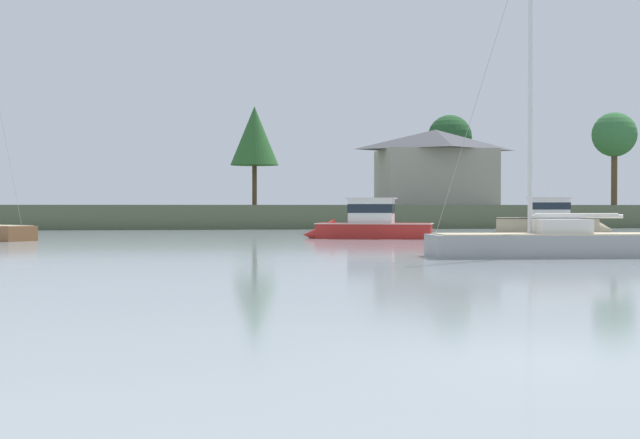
% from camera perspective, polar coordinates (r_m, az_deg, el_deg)
% --- Properties ---
extents(ground_plane, '(449.46, 449.46, 0.00)m').
position_cam_1_polar(ground_plane, '(11.57, 13.64, -8.46)').
color(ground_plane, '#939EA3').
extents(far_shore_bank, '(202.26, 51.97, 2.04)m').
position_cam_1_polar(far_shore_bank, '(101.56, -6.12, 0.30)').
color(far_shore_bank, '#4C563D').
rests_on(far_shore_bank, ground).
extents(cruiser_red, '(7.93, 4.38, 4.57)m').
position_cam_1_polar(cruiser_red, '(54.02, 2.71, -0.57)').
color(cruiser_red, '#B2231E').
rests_on(cruiser_red, ground).
extents(sailboat_grey, '(8.98, 3.22, 12.88)m').
position_cam_1_polar(sailboat_grey, '(34.95, 14.05, -1.86)').
color(sailboat_grey, gray).
rests_on(sailboat_grey, ground).
extents(cruiser_sand, '(8.53, 5.34, 4.70)m').
position_cam_1_polar(cruiser_sand, '(67.83, 14.55, -0.30)').
color(cruiser_sand, tan).
rests_on(cruiser_sand, ground).
extents(mooring_buoy_red, '(0.39, 0.39, 0.44)m').
position_cam_1_polar(mooring_buoy_red, '(69.89, 0.42, -0.68)').
color(mooring_buoy_red, red).
rests_on(mooring_buoy_red, ground).
extents(shore_tree_inland_b, '(4.39, 4.39, 9.18)m').
position_cam_1_polar(shore_tree_inland_b, '(95.28, 17.83, 5.00)').
color(shore_tree_inland_b, brown).
rests_on(shore_tree_inland_b, far_shore_bank).
extents(shore_tree_right, '(4.96, 4.96, 10.20)m').
position_cam_1_polar(shore_tree_right, '(104.58, 8.08, 5.07)').
color(shore_tree_right, brown).
rests_on(shore_tree_right, far_shore_bank).
extents(shore_tree_left, '(5.34, 5.34, 10.99)m').
position_cam_1_polar(shore_tree_left, '(102.10, -4.10, 5.20)').
color(shore_tree_left, brown).
rests_on(shore_tree_left, far_shore_bank).
extents(cottage_hillside, '(12.50, 8.79, 8.03)m').
position_cam_1_polar(cottage_hillside, '(98.06, 7.19, 3.30)').
color(cottage_hillside, '#9E998E').
rests_on(cottage_hillside, far_shore_bank).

